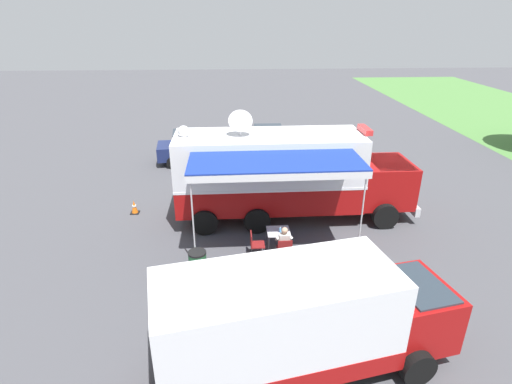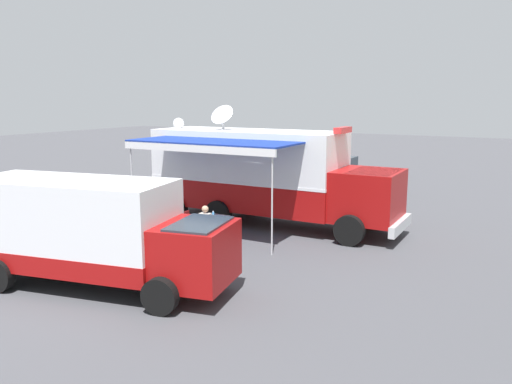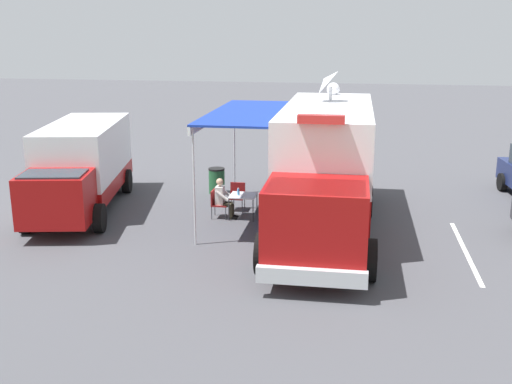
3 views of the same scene
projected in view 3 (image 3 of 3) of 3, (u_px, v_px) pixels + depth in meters
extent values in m
plane|color=#47474C|center=(325.00, 220.00, 18.59)|extent=(100.00, 100.00, 0.00)
cube|color=silver|center=(465.00, 251.00, 16.03)|extent=(0.19, 4.80, 0.01)
cube|color=#9E0F0F|center=(326.00, 184.00, 18.30)|extent=(2.60, 7.23, 1.10)
cube|color=white|center=(328.00, 138.00, 17.94)|extent=(2.60, 7.23, 1.70)
cube|color=white|center=(327.00, 166.00, 18.16)|extent=(2.62, 7.25, 0.10)
cube|color=#9E0F0F|center=(316.00, 221.00, 13.79)|extent=(2.33, 2.13, 1.70)
cube|color=#28333D|center=(316.00, 202.00, 13.47)|extent=(2.17, 1.50, 0.70)
cube|color=silver|center=(311.00, 277.00, 12.94)|extent=(2.38, 0.23, 0.36)
cylinder|color=black|center=(370.00, 260.00, 14.03)|extent=(0.31, 1.00, 1.00)
cylinder|color=black|center=(263.00, 254.00, 14.42)|extent=(0.31, 1.00, 1.00)
cylinder|color=black|center=(367.00, 202.00, 18.78)|extent=(0.31, 1.00, 1.00)
cylinder|color=black|center=(287.00, 198.00, 19.17)|extent=(0.31, 1.00, 1.00)
cylinder|color=black|center=(366.00, 186.00, 20.67)|extent=(0.31, 1.00, 1.00)
cylinder|color=black|center=(293.00, 183.00, 21.06)|extent=(0.31, 1.00, 1.00)
cube|color=white|center=(329.00, 107.00, 17.71)|extent=(2.60, 7.23, 0.10)
cube|color=red|center=(321.00, 119.00, 14.13)|extent=(1.10, 0.30, 0.20)
cylinder|color=silver|center=(330.00, 94.00, 18.67)|extent=(0.10, 0.10, 0.45)
cone|color=silver|center=(326.00, 81.00, 18.59)|extent=(0.73, 0.91, 0.81)
sphere|color=white|center=(333.00, 89.00, 20.70)|extent=(0.44, 0.44, 0.44)
cube|color=#193399|center=(249.00, 112.00, 18.12)|extent=(2.28, 5.79, 0.06)
cube|color=white|center=(214.00, 116.00, 18.33)|extent=(0.16, 5.76, 0.24)
cylinder|color=silver|center=(194.00, 186.00, 16.09)|extent=(0.05, 0.05, 3.25)
cylinder|color=silver|center=(234.00, 148.00, 21.30)|extent=(0.05, 0.05, 3.25)
cube|color=silver|center=(243.00, 195.00, 18.69)|extent=(0.81, 0.81, 0.03)
cylinder|color=#333338|center=(253.00, 211.00, 18.37)|extent=(0.03, 0.03, 0.70)
cylinder|color=#333338|center=(229.00, 210.00, 18.49)|extent=(0.03, 0.03, 0.70)
cylinder|color=#333338|center=(257.00, 204.00, 19.08)|extent=(0.03, 0.03, 0.70)
cylinder|color=#333338|center=(234.00, 203.00, 19.19)|extent=(0.03, 0.03, 0.70)
cylinder|color=#4C99D8|center=(238.00, 192.00, 18.64)|extent=(0.07, 0.07, 0.20)
cylinder|color=white|center=(238.00, 188.00, 18.61)|extent=(0.04, 0.04, 0.02)
cube|color=maroon|center=(220.00, 205.00, 18.77)|extent=(0.49, 0.49, 0.04)
cube|color=maroon|center=(213.00, 197.00, 18.74)|extent=(0.05, 0.48, 0.44)
cylinder|color=#333338|center=(229.00, 209.00, 19.00)|extent=(0.02, 0.02, 0.42)
cylinder|color=#333338|center=(226.00, 213.00, 18.58)|extent=(0.02, 0.02, 0.42)
cylinder|color=#333338|center=(215.00, 209.00, 19.07)|extent=(0.02, 0.02, 0.42)
cylinder|color=#333338|center=(212.00, 213.00, 18.65)|extent=(0.02, 0.02, 0.42)
cube|color=maroon|center=(237.00, 198.00, 19.54)|extent=(0.49, 0.49, 0.04)
cube|color=maroon|center=(238.00, 189.00, 19.69)|extent=(0.48, 0.05, 0.44)
cylinder|color=#333338|center=(242.00, 206.00, 19.35)|extent=(0.02, 0.02, 0.42)
cylinder|color=#333338|center=(229.00, 206.00, 19.42)|extent=(0.02, 0.02, 0.42)
cylinder|color=#333338|center=(245.00, 202.00, 19.77)|extent=(0.02, 0.02, 0.42)
cylinder|color=#333338|center=(231.00, 202.00, 19.84)|extent=(0.02, 0.02, 0.42)
cube|color=silver|center=(220.00, 195.00, 18.69)|extent=(0.24, 0.36, 0.56)
sphere|color=tan|center=(220.00, 182.00, 18.58)|extent=(0.22, 0.22, 0.22)
cylinder|color=silver|center=(225.00, 192.00, 18.88)|extent=(0.43, 0.10, 0.34)
cylinder|color=silver|center=(222.00, 196.00, 18.44)|extent=(0.43, 0.10, 0.34)
cylinder|color=#383323|center=(226.00, 203.00, 18.83)|extent=(0.38, 0.14, 0.13)
cylinder|color=#383323|center=(232.00, 211.00, 18.86)|extent=(0.11, 0.11, 0.42)
cube|color=black|center=(234.00, 216.00, 18.90)|extent=(0.24, 0.10, 0.07)
cylinder|color=#383323|center=(225.00, 205.00, 18.64)|extent=(0.38, 0.14, 0.13)
cylinder|color=#383323|center=(231.00, 213.00, 18.67)|extent=(0.11, 0.11, 0.42)
cube|color=black|center=(233.00, 218.00, 18.71)|extent=(0.24, 0.10, 0.07)
cylinder|color=#235B33|center=(217.00, 182.00, 21.59)|extent=(0.56, 0.56, 0.85)
cylinder|color=black|center=(217.00, 169.00, 21.48)|extent=(0.57, 0.57, 0.06)
cube|color=black|center=(352.00, 179.00, 23.78)|extent=(0.36, 0.36, 0.03)
cone|color=orange|center=(352.00, 171.00, 23.71)|extent=(0.26, 0.26, 0.55)
cylinder|color=white|center=(352.00, 171.00, 23.70)|extent=(0.17, 0.17, 0.06)
cube|color=white|center=(85.00, 157.00, 19.99)|extent=(3.11, 5.52, 2.20)
cube|color=#9E0F0F|center=(87.00, 182.00, 20.20)|extent=(3.13, 5.54, 0.50)
cube|color=#9E0F0F|center=(56.00, 198.00, 16.82)|extent=(2.17, 1.95, 1.40)
cube|color=#28333D|center=(54.00, 184.00, 16.61)|extent=(1.87, 1.42, 0.60)
cylinder|color=black|center=(99.00, 218.00, 17.42)|extent=(0.42, 0.88, 0.84)
cylinder|color=black|center=(25.00, 219.00, 17.36)|extent=(0.42, 0.88, 0.84)
cylinder|color=black|center=(127.00, 181.00, 21.70)|extent=(0.42, 0.88, 0.84)
cylinder|color=black|center=(67.00, 181.00, 21.64)|extent=(0.42, 0.88, 0.84)
cylinder|color=black|center=(502.00, 182.00, 21.96)|extent=(0.29, 0.66, 0.64)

